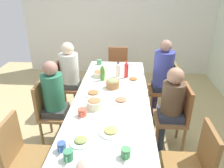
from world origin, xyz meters
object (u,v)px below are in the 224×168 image
Objects in this scene: dining_table at (112,100)px; bowl_1 at (95,103)px; bowl_0 at (113,83)px; cup_1 at (82,112)px; chair_4 at (66,83)px; person_4 at (70,72)px; bowl_2 at (100,73)px; chair_6 at (177,114)px; cup_3 at (62,147)px; cup_4 at (68,155)px; bottle_0 at (103,73)px; cup_2 at (99,62)px; bottle_2 at (118,70)px; chair_3 at (194,163)px; plate_4 at (121,100)px; chair_5 at (50,109)px; plate_2 at (111,131)px; bottle_1 at (126,70)px; plate_0 at (93,93)px; cup_0 at (126,153)px; plate_1 at (133,79)px; person_1 at (162,72)px; plate_3 at (81,141)px; person_5 at (55,97)px; chair_7 at (118,68)px; chair_0 at (22,154)px; chair_1 at (166,86)px; person_6 at (171,102)px.

bowl_1 reaches higher than dining_table.
cup_1 is at bearing -21.79° from bowl_0.
person_4 is at bearing 90.00° from chair_4.
bowl_1 is at bearing 3.10° from bowl_2.
chair_6 is (0.82, 1.67, 0.00)m from chair_4.
cup_3 is 0.96× the size of cup_4.
bowl_1 is 0.78× the size of bottle_0.
cup_2 is 0.54× the size of bottle_2.
chair_3 is 3.73× the size of plate_4.
plate_2 is at bearing 49.55° from chair_5.
bottle_1 is (-0.56, -0.66, 0.37)m from chair_6.
plate_0 is 0.59m from bowl_2.
dining_table is at bearing -170.07° from cup_0.
person_1 is at bearing 127.49° from plate_1.
chair_5 reaches higher than plate_3.
person_5 reaches higher than chair_4.
chair_5 is 0.21m from person_5.
dining_table is 10.18× the size of plate_4.
chair_5 and chair_7 have the same top height.
cup_1 is (0.69, -0.28, -0.02)m from bowl_0.
bowl_2 is 0.17m from bottle_0.
cup_4 is at bearing 23.07° from person_5.
cup_4 is at bearing -13.77° from dining_table.
person_1 is 1.60m from chair_4.
chair_7 is at bearing -176.18° from plate_4.
bottle_0 is (0.15, 0.06, 0.07)m from bowl_2.
chair_3 is 1.01m from plate_4.
person_1 is 2.17m from cup_4.
plate_3 is 0.88× the size of bottle_0.
plate_3 is at bearing 82.73° from chair_0.
chair_4 is 1.10m from bottle_1.
chair_1 is 1.00× the size of chair_3.
bowl_2 is 1.60m from cup_3.
person_4 is at bearing -90.00° from person_1.
plate_3 is 0.92× the size of bottle_2.
chair_4 reaches higher than cup_3.
person_5 reaches higher than bottle_1.
chair_3 reaches higher than cup_4.
cup_4 reaches higher than cup_0.
bowl_2 is (0.23, -1.06, 0.30)m from chair_1.
chair_3 reaches higher than cup_2.
chair_6 is 1.59m from cup_4.
bottle_2 is (0.01, 0.27, 0.06)m from bowl_2.
person_6 is at bearing 58.74° from bowl_2.
chair_0 is 1.67m from chair_3.
plate_3 is 0.42m from cup_1.
cup_2 is at bearing -161.67° from plate_4.
cup_3 is at bearing -28.89° from plate_4.
bowl_0 is at bearing 169.34° from plate_3.
bowl_2 is at bearing -118.97° from chair_6.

